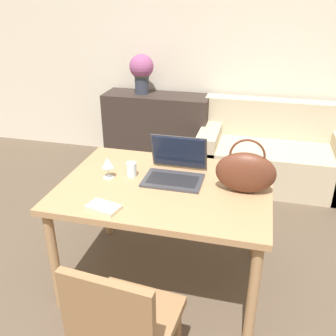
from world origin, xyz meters
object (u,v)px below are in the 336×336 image
Objects in this scene: chair at (122,324)px; drinking_glass at (132,169)px; laptop at (176,167)px; flower_vase at (142,71)px; couch at (273,156)px; wine_glass at (108,164)px; handbag at (246,172)px.

chair is 8.91× the size of drinking_glass.
laptop is at bearing 13.59° from drinking_glass.
chair is 2.95m from flower_vase.
flower_vase reaches higher than couch.
wine_glass is (-0.41, 0.88, 0.37)m from chair.
wine_glass reaches higher than drinking_glass.
handbag is (0.87, 0.03, 0.03)m from wine_glass.
wine_glass is 0.33× the size of flower_vase.
wine_glass is at bearing -156.65° from drinking_glass.
handbag is at bearing 68.20° from chair.
couch is at bearing -6.74° from flower_vase.
wine_glass is 0.87m from handbag.
chair is 2.01× the size of flower_vase.
couch is at bearing 80.50° from chair.
wine_glass is 1.95m from flower_vase.
drinking_glass is 0.27× the size of handbag.
flower_vase reaches higher than chair.
couch is 1.99m from drinking_glass.
flower_vase is (-1.25, 1.88, 0.18)m from handbag.
wine_glass is (-0.42, -0.13, 0.03)m from laptop.
drinking_glass is 1.94m from flower_vase.
laptop is 1.05× the size of handbag.
flower_vase is (-0.52, 1.85, 0.27)m from drinking_glass.
chair is at bearing -74.00° from drinking_glass.
flower_vase is (-0.80, 1.78, 0.25)m from laptop.
drinking_glass is at bearing 177.28° from handbag.
laptop is 1.96m from flower_vase.
couch is 1.82m from laptop.
flower_vase is at bearing 123.59° from handbag.
chair is 6.04× the size of wine_glass.
handbag is (0.46, 0.90, 0.40)m from chair.
flower_vase is at bearing 101.18° from wine_glass.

